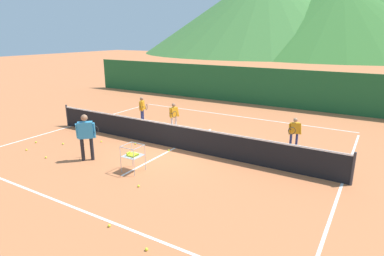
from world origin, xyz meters
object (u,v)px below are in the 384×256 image
(tennis_ball_4, at_px, (26,150))
(tennis_ball_7, at_px, (46,157))
(student_2, at_px, (294,130))
(tennis_ball_3, at_px, (101,141))
(tennis_ball_5, at_px, (109,226))
(tennis_ball_9, at_px, (36,142))
(tennis_net, at_px, (175,136))
(instructor, at_px, (86,133))
(tennis_ball_10, at_px, (139,186))
(student_1, at_px, (174,114))
(tennis_ball_1, at_px, (135,144))
(tennis_ball_0, at_px, (63,144))
(ball_cart, at_px, (133,155))
(student_0, at_px, (142,107))
(tennis_ball_8, at_px, (146,249))
(tennis_ball_6, at_px, (169,150))

(tennis_ball_4, height_order, tennis_ball_7, same)
(student_2, relative_size, tennis_ball_3, 18.30)
(tennis_ball_5, distance_m, tennis_ball_9, 7.61)
(tennis_net, relative_size, instructor, 7.58)
(tennis_ball_4, xyz_separation_m, tennis_ball_10, (5.77, -0.16, 0.00))
(instructor, relative_size, student_1, 1.33)
(student_1, bearing_deg, tennis_ball_1, -93.05)
(student_1, height_order, tennis_ball_4, student_1)
(student_1, distance_m, student_2, 5.53)
(student_1, distance_m, tennis_ball_0, 5.00)
(ball_cart, xyz_separation_m, tennis_ball_3, (-3.13, 1.58, -0.55))
(student_0, relative_size, tennis_ball_1, 19.20)
(tennis_ball_4, bearing_deg, student_0, 78.25)
(student_1, relative_size, tennis_ball_5, 18.69)
(instructor, distance_m, student_2, 7.85)
(instructor, distance_m, tennis_ball_8, 5.86)
(tennis_ball_1, distance_m, tennis_ball_9, 4.19)
(tennis_ball_4, xyz_separation_m, tennis_ball_6, (4.80, 2.80, 0.00))
(instructor, distance_m, ball_cart, 2.09)
(tennis_ball_7, relative_size, tennis_ball_9, 1.00)
(student_0, xyz_separation_m, tennis_ball_3, (0.57, -3.42, -0.75))
(tennis_ball_7, height_order, tennis_ball_9, same)
(student_0, distance_m, tennis_ball_3, 3.55)
(tennis_ball_3, xyz_separation_m, tennis_ball_8, (6.07, -4.57, 0.00))
(instructor, relative_size, tennis_ball_8, 24.86)
(tennis_ball_1, relative_size, tennis_ball_10, 1.00)
(tennis_ball_9, bearing_deg, tennis_ball_5, -22.15)
(student_1, bearing_deg, student_2, 2.67)
(student_0, height_order, tennis_ball_5, student_0)
(tennis_ball_0, height_order, tennis_ball_8, same)
(instructor, height_order, tennis_ball_0, instructor)
(tennis_ball_5, bearing_deg, tennis_net, 107.93)
(student_0, xyz_separation_m, tennis_ball_8, (6.64, -7.99, -0.75))
(tennis_ball_6, bearing_deg, tennis_ball_3, -169.38)
(student_1, bearing_deg, tennis_net, -55.22)
(tennis_ball_1, bearing_deg, student_0, 124.34)
(instructor, bearing_deg, tennis_ball_3, 123.03)
(student_1, relative_size, tennis_ball_9, 18.69)
(student_2, bearing_deg, tennis_ball_4, -147.57)
(student_2, distance_m, tennis_ball_1, 6.40)
(instructor, distance_m, tennis_ball_10, 3.19)
(tennis_net, xyz_separation_m, tennis_ball_8, (3.03, -5.57, -0.47))
(instructor, distance_m, tennis_ball_1, 2.40)
(tennis_ball_9, distance_m, tennis_ball_10, 6.36)
(tennis_ball_1, height_order, tennis_ball_10, same)
(student_1, xyz_separation_m, tennis_ball_1, (-0.14, -2.63, -0.73))
(instructor, xyz_separation_m, student_0, (-1.65, 5.08, -0.23))
(tennis_ball_1, bearing_deg, tennis_ball_5, -55.31)
(student_0, distance_m, tennis_ball_1, 3.62)
(tennis_ball_1, bearing_deg, instructor, -99.07)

